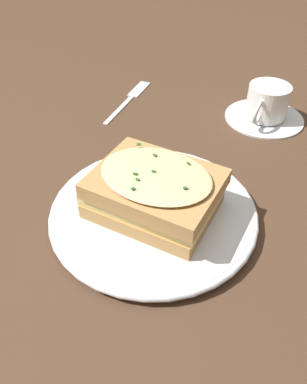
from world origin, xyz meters
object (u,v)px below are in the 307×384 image
Objects in this scene: fork at (132,96)px; dinner_plate at (154,212)px; sandwich at (154,191)px; teacup_with_saucer at (266,106)px.

dinner_plate is at bearing -60.21° from fork.
dinner_plate is at bearing -158.53° from sandwich.
fork is (-0.34, -0.00, -0.01)m from dinner_plate.
teacup_with_saucer is at bearing 134.30° from dinner_plate.
dinner_plate is 0.34m from fork.
sandwich is at bearing -6.55° from teacup_with_saucer.
fork is (-0.34, -0.00, -0.05)m from sandwich.
teacup_with_saucer reaches higher than dinner_plate.
teacup_with_saucer reaches higher than fork.
teacup_with_saucer is (-0.23, 0.23, -0.02)m from sandwich.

